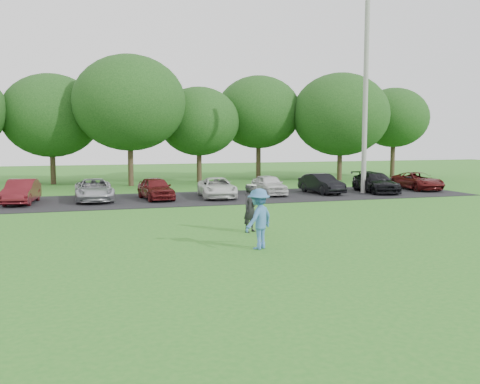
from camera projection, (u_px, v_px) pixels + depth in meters
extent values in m
plane|color=#287020|center=(275.00, 247.00, 15.81)|extent=(100.00, 100.00, 0.00)
cube|color=black|center=(186.00, 199.00, 28.16)|extent=(32.00, 6.50, 0.03)
cylinder|color=gray|center=(365.00, 99.00, 30.43)|extent=(0.28, 0.28, 10.86)
imported|color=teal|center=(259.00, 219.00, 15.52)|extent=(1.30, 1.21, 1.77)
cylinder|color=white|center=(251.00, 185.00, 15.30)|extent=(0.27, 0.27, 0.07)
imported|color=black|center=(250.00, 208.00, 18.26)|extent=(0.72, 0.65, 1.66)
cube|color=black|center=(257.00, 201.00, 18.12)|extent=(0.17, 0.16, 0.10)
imported|color=#551218|center=(21.00, 192.00, 25.87)|extent=(1.66, 3.69, 1.18)
imported|color=#A5A6AC|center=(94.00, 190.00, 26.98)|extent=(1.86, 4.01, 1.11)
imported|color=#571315|center=(156.00, 188.00, 27.64)|extent=(1.74, 3.53, 1.16)
imported|color=silver|center=(217.00, 188.00, 28.46)|extent=(2.17, 3.98, 1.06)
imported|color=silver|center=(269.00, 185.00, 29.83)|extent=(1.37, 3.30, 1.12)
imported|color=black|center=(321.00, 184.00, 30.54)|extent=(1.57, 3.52, 1.12)
imported|color=black|center=(375.00, 182.00, 31.15)|extent=(1.98, 4.12, 1.16)
imported|color=#501111|center=(418.00, 181.00, 32.76)|extent=(1.86, 3.86, 1.06)
cylinder|color=#38281C|center=(53.00, 168.00, 36.80)|extent=(0.36, 0.36, 2.20)
ellipsoid|color=#214C19|center=(51.00, 116.00, 36.43)|extent=(6.68, 6.68, 5.68)
cylinder|color=#38281C|center=(131.00, 166.00, 35.59)|extent=(0.36, 0.36, 2.70)
ellipsoid|color=#214C19|center=(129.00, 103.00, 35.17)|extent=(7.42, 7.42, 6.31)
cylinder|color=#38281C|center=(199.00, 167.00, 38.43)|extent=(0.36, 0.36, 2.20)
ellipsoid|color=#214C19|center=(199.00, 121.00, 38.09)|extent=(5.76, 5.76, 4.90)
cylinder|color=#38281C|center=(258.00, 162.00, 41.21)|extent=(0.36, 0.36, 2.70)
ellipsoid|color=#214C19|center=(259.00, 112.00, 40.82)|extent=(6.50, 6.50, 5.53)
cylinder|color=#38281C|center=(340.00, 166.00, 40.21)|extent=(0.36, 0.36, 2.20)
ellipsoid|color=#214C19|center=(341.00, 115.00, 39.82)|extent=(7.24, 7.24, 6.15)
cylinder|color=#38281C|center=(393.00, 161.00, 43.14)|extent=(0.36, 0.36, 2.70)
ellipsoid|color=#214C19|center=(394.00, 118.00, 42.79)|extent=(5.58, 5.58, 4.74)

